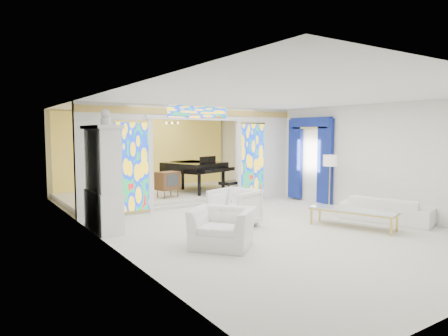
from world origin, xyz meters
TOP-DOWN VIEW (x-y plane):
  - floor at (0.00, 0.00)m, footprint 12.00×12.00m
  - ceiling at (0.00, 0.00)m, footprint 7.00×12.00m
  - wall_back at (0.00, 6.00)m, footprint 7.00×0.02m
  - wall_left at (-3.50, 0.00)m, footprint 0.02×12.00m
  - wall_right at (3.50, 0.00)m, footprint 0.02×12.00m
  - partition_wall at (0.00, 2.00)m, footprint 7.00×0.22m
  - stained_glass_left at (-2.03, 1.89)m, footprint 0.90×0.04m
  - stained_glass_right at (2.03, 1.89)m, footprint 0.90×0.04m
  - stained_glass_transom at (0.00, 1.89)m, footprint 2.00×0.04m
  - alcove_platform at (0.00, 4.10)m, footprint 6.80×3.80m
  - gold_curtain_back at (0.00, 5.88)m, footprint 6.70×0.10m
  - chandelier at (0.20, 4.00)m, footprint 0.48×0.48m
  - blue_drapes at (3.40, 0.70)m, footprint 0.14×1.85m
  - china_cabinet at (-3.22, 0.60)m, footprint 0.56×1.46m
  - armchair_left at (-1.70, -2.00)m, footprint 1.52×1.53m
  - armchair_right at (-0.54, -0.77)m, footprint 1.24×1.22m
  - sofa at (2.95, -2.41)m, footprint 1.43×2.29m
  - side_table at (-1.08, -1.42)m, footprint 0.49×0.49m
  - vase at (-1.08, -1.42)m, footprint 0.22×0.22m
  - coffee_table at (1.69, -2.38)m, footprint 1.24×2.05m
  - floor_lamp at (2.80, -0.68)m, footprint 0.51×0.51m
  - grand_piano at (0.99, 3.84)m, footprint 2.27×3.46m
  - tv_console at (-0.45, 3.05)m, footprint 0.79×0.63m

SIDE VIEW (x-z plane):
  - floor at x=0.00m, z-range 0.00..0.00m
  - alcove_platform at x=0.00m, z-range 0.00..0.18m
  - sofa at x=2.95m, z-range 0.00..0.63m
  - side_table at x=-1.08m, z-range 0.09..0.65m
  - armchair_left at x=-1.70m, z-range 0.00..0.75m
  - coffee_table at x=1.69m, z-range 0.18..0.62m
  - armchair_right at x=-0.54m, z-range 0.00..0.90m
  - vase at x=-1.08m, z-range 0.57..0.77m
  - tv_console at x=-0.45m, z-range 0.30..1.11m
  - grand_piano at x=0.99m, z-range 0.40..1.65m
  - china_cabinet at x=-3.22m, z-range -0.19..2.53m
  - stained_glass_left at x=-2.03m, z-range 0.10..2.50m
  - stained_glass_right at x=2.03m, z-range 0.10..2.50m
  - floor_lamp at x=2.80m, z-range 0.56..2.16m
  - wall_back at x=0.00m, z-range 0.00..3.00m
  - wall_left at x=-3.50m, z-range 0.00..3.00m
  - wall_right at x=3.50m, z-range 0.00..3.00m
  - gold_curtain_back at x=0.00m, z-range 0.05..2.95m
  - blue_drapes at x=3.40m, z-range 0.25..2.90m
  - partition_wall at x=0.00m, z-range 0.15..3.15m
  - chandelier at x=0.20m, z-range 2.40..2.70m
  - stained_glass_transom at x=0.00m, z-range 2.65..2.99m
  - ceiling at x=0.00m, z-range 2.99..3.01m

